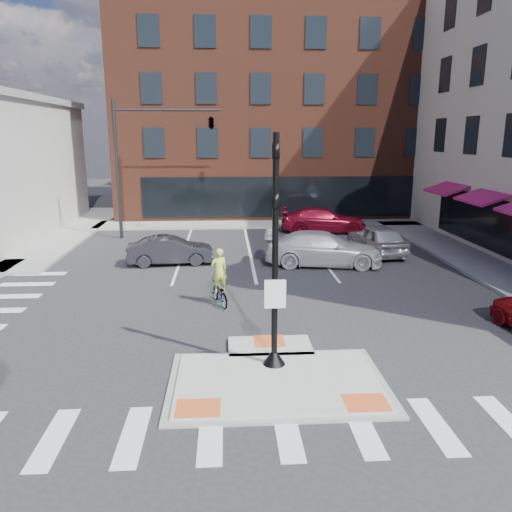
{
  "coord_description": "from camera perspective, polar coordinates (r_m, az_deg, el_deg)",
  "views": [
    {
      "loc": [
        -1.21,
        -11.74,
        6.04
      ],
      "look_at": [
        -0.21,
        4.8,
        2.0
      ],
      "focal_mm": 35.0,
      "sensor_mm": 36.0,
      "label": 1
    }
  ],
  "objects": [
    {
      "name": "ground",
      "position": [
        13.26,
        2.24,
        -13.41
      ],
      "size": [
        120.0,
        120.0,
        0.0
      ],
      "primitive_type": "plane",
      "color": "#28282B",
      "rests_on": "ground"
    },
    {
      "name": "refuge_island",
      "position": [
        13.0,
        2.36,
        -13.73
      ],
      "size": [
        5.4,
        4.65,
        0.13
      ],
      "color": "gray",
      "rests_on": "ground"
    },
    {
      "name": "sidewalk_e",
      "position": [
        25.54,
        24.72,
        -1.08
      ],
      "size": [
        3.0,
        24.0,
        0.15
      ],
      "primitive_type": "cube",
      "color": "gray",
      "rests_on": "ground"
    },
    {
      "name": "sidewalk_n",
      "position": [
        34.52,
        3.62,
        3.73
      ],
      "size": [
        26.0,
        3.0,
        0.15
      ],
      "primitive_type": "cube",
      "color": "gray",
      "rests_on": "ground"
    },
    {
      "name": "building_n",
      "position": [
        43.97,
        2.13,
        16.0
      ],
      "size": [
        24.4,
        18.4,
        15.5
      ],
      "color": "#592A1C",
      "rests_on": "ground"
    },
    {
      "name": "building_far_left",
      "position": [
        63.81,
        -6.11,
        12.7
      ],
      "size": [
        10.0,
        12.0,
        10.0
      ],
      "primitive_type": "cube",
      "color": "slate",
      "rests_on": "ground"
    },
    {
      "name": "building_far_right",
      "position": [
        66.53,
        5.53,
        13.62
      ],
      "size": [
        12.0,
        12.0,
        12.0
      ],
      "primitive_type": "cube",
      "color": "brown",
      "rests_on": "ground"
    },
    {
      "name": "signal_pole",
      "position": [
        12.74,
        2.16,
        -3.12
      ],
      "size": [
        0.6,
        0.6,
        5.98
      ],
      "color": "black",
      "rests_on": "refuge_island"
    },
    {
      "name": "mast_arm_signal",
      "position": [
        29.82,
        -8.04,
        13.9
      ],
      "size": [
        6.1,
        2.24,
        8.0
      ],
      "color": "black",
      "rests_on": "ground"
    },
    {
      "name": "white_pickup",
      "position": [
        23.75,
        7.68,
        0.83
      ],
      "size": [
        5.74,
        2.97,
        1.59
      ],
      "primitive_type": "imported",
      "rotation": [
        0.0,
        0.0,
        1.43
      ],
      "color": "silver",
      "rests_on": "ground"
    },
    {
      "name": "bg_car_dark",
      "position": [
        24.09,
        -9.72,
        0.63
      ],
      "size": [
        4.19,
        1.79,
        1.34
      ],
      "primitive_type": "imported",
      "rotation": [
        0.0,
        0.0,
        1.66
      ],
      "color": "#2A2A30",
      "rests_on": "ground"
    },
    {
      "name": "bg_car_silver",
      "position": [
        26.58,
        13.64,
        1.9
      ],
      "size": [
        2.41,
        4.77,
        1.56
      ],
      "primitive_type": "imported",
      "rotation": [
        0.0,
        0.0,
        3.27
      ],
      "color": "silver",
      "rests_on": "ground"
    },
    {
      "name": "bg_car_red",
      "position": [
        31.9,
        7.72,
        4.08
      ],
      "size": [
        5.51,
        2.65,
        1.55
      ],
      "primitive_type": "imported",
      "rotation": [
        0.0,
        0.0,
        1.48
      ],
      "color": "maroon",
      "rests_on": "ground"
    },
    {
      "name": "cyclist",
      "position": [
        18.18,
        -4.21,
        -3.4
      ],
      "size": [
        1.06,
        1.73,
        2.09
      ],
      "rotation": [
        0.0,
        0.0,
        3.46
      ],
      "color": "#3F3F44",
      "rests_on": "ground"
    }
  ]
}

